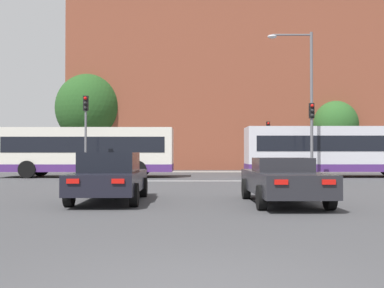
{
  "coord_description": "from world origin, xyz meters",
  "views": [
    {
      "loc": [
        -0.02,
        -4.96,
        1.45
      ],
      "look_at": [
        -0.11,
        23.91,
        1.98
      ],
      "focal_mm": 45.0,
      "sensor_mm": 36.0,
      "label": 1
    }
  ],
  "objects_px": {
    "traffic_light_near_left": "(87,124)",
    "pedestrian_walking_east": "(255,160)",
    "traffic_light_near_right": "(313,128)",
    "bus_crossing_trailing": "(89,151)",
    "traffic_light_far_right": "(270,138)",
    "car_roadster_right": "(285,180)",
    "pedestrian_waiting": "(303,158)",
    "car_saloon_left": "(112,177)",
    "bus_crossing_lead": "(341,150)",
    "street_lamp_junction": "(306,90)",
    "pedestrian_walking_west": "(282,160)"
  },
  "relations": [
    {
      "from": "bus_crossing_lead",
      "to": "pedestrian_walking_west",
      "type": "height_order",
      "value": "bus_crossing_lead"
    },
    {
      "from": "street_lamp_junction",
      "to": "pedestrian_waiting",
      "type": "distance_m",
      "value": 10.94
    },
    {
      "from": "car_roadster_right",
      "to": "pedestrian_walking_east",
      "type": "distance_m",
      "value": 24.04
    },
    {
      "from": "car_saloon_left",
      "to": "pedestrian_walking_west",
      "type": "xyz_separation_m",
      "value": [
        9.2,
        22.48,
        0.17
      ]
    },
    {
      "from": "traffic_light_near_left",
      "to": "pedestrian_walking_east",
      "type": "height_order",
      "value": "traffic_light_near_left"
    },
    {
      "from": "bus_crossing_trailing",
      "to": "pedestrian_walking_east",
      "type": "xyz_separation_m",
      "value": [
        11.08,
        9.02,
        -0.65
      ]
    },
    {
      "from": "traffic_light_far_right",
      "to": "car_roadster_right",
      "type": "bearing_deg",
      "value": -97.96
    },
    {
      "from": "traffic_light_near_right",
      "to": "pedestrian_waiting",
      "type": "relative_size",
      "value": 2.3
    },
    {
      "from": "bus_crossing_trailing",
      "to": "traffic_light_near_right",
      "type": "xyz_separation_m",
      "value": [
        12.57,
        -3.18,
        1.19
      ]
    },
    {
      "from": "bus_crossing_lead",
      "to": "pedestrian_waiting",
      "type": "relative_size",
      "value": 6.27
    },
    {
      "from": "car_saloon_left",
      "to": "pedestrian_walking_west",
      "type": "bearing_deg",
      "value": 66.96
    },
    {
      "from": "car_roadster_right",
      "to": "bus_crossing_trailing",
      "type": "bearing_deg",
      "value": 119.49
    },
    {
      "from": "car_roadster_right",
      "to": "pedestrian_waiting",
      "type": "xyz_separation_m",
      "value": [
        5.72,
        22.87,
        0.38
      ]
    },
    {
      "from": "bus_crossing_lead",
      "to": "traffic_light_near_left",
      "type": "relative_size",
      "value": 2.48
    },
    {
      "from": "pedestrian_walking_west",
      "to": "pedestrian_waiting",
      "type": "bearing_deg",
      "value": 7.98
    },
    {
      "from": "bus_crossing_lead",
      "to": "pedestrian_waiting",
      "type": "height_order",
      "value": "bus_crossing_lead"
    },
    {
      "from": "pedestrian_waiting",
      "to": "pedestrian_walking_east",
      "type": "height_order",
      "value": "pedestrian_waiting"
    },
    {
      "from": "traffic_light_near_right",
      "to": "car_saloon_left",
      "type": "bearing_deg",
      "value": -128.36
    },
    {
      "from": "traffic_light_near_right",
      "to": "bus_crossing_trailing",
      "type": "bearing_deg",
      "value": 165.78
    },
    {
      "from": "car_saloon_left",
      "to": "traffic_light_far_right",
      "type": "height_order",
      "value": "traffic_light_far_right"
    },
    {
      "from": "street_lamp_junction",
      "to": "pedestrian_walking_east",
      "type": "xyz_separation_m",
      "value": [
        -1.37,
        11.06,
        -4.04
      ]
    },
    {
      "from": "bus_crossing_trailing",
      "to": "pedestrian_walking_west",
      "type": "xyz_separation_m",
      "value": [
        13.0,
        8.22,
        -0.65
      ]
    },
    {
      "from": "pedestrian_walking_east",
      "to": "traffic_light_near_right",
      "type": "bearing_deg",
      "value": 108.12
    },
    {
      "from": "street_lamp_junction",
      "to": "pedestrian_walking_east",
      "type": "bearing_deg",
      "value": 97.05
    },
    {
      "from": "pedestrian_walking_west",
      "to": "car_saloon_left",
      "type": "bearing_deg",
      "value": -94.82
    },
    {
      "from": "traffic_light_near_right",
      "to": "pedestrian_waiting",
      "type": "height_order",
      "value": "traffic_light_near_right"
    },
    {
      "from": "traffic_light_far_right",
      "to": "traffic_light_near_left",
      "type": "distance_m",
      "value": 15.56
    },
    {
      "from": "car_saloon_left",
      "to": "traffic_light_near_left",
      "type": "distance_m",
      "value": 11.98
    },
    {
      "from": "car_saloon_left",
      "to": "pedestrian_walking_east",
      "type": "xyz_separation_m",
      "value": [
        7.28,
        23.28,
        0.17
      ]
    },
    {
      "from": "traffic_light_near_left",
      "to": "pedestrian_waiting",
      "type": "relative_size",
      "value": 2.53
    },
    {
      "from": "pedestrian_walking_east",
      "to": "car_roadster_right",
      "type": "bearing_deg",
      "value": 95.77
    },
    {
      "from": "car_saloon_left",
      "to": "traffic_light_near_left",
      "type": "height_order",
      "value": "traffic_light_near_left"
    },
    {
      "from": "pedestrian_walking_east",
      "to": "pedestrian_walking_west",
      "type": "distance_m",
      "value": 2.08
    },
    {
      "from": "car_roadster_right",
      "to": "pedestrian_waiting",
      "type": "height_order",
      "value": "pedestrian_waiting"
    },
    {
      "from": "traffic_light_far_right",
      "to": "street_lamp_junction",
      "type": "relative_size",
      "value": 0.47
    },
    {
      "from": "bus_crossing_trailing",
      "to": "pedestrian_waiting",
      "type": "xyz_separation_m",
      "value": [
        14.54,
        7.96,
        -0.51
      ]
    },
    {
      "from": "street_lamp_junction",
      "to": "pedestrian_walking_east",
      "type": "relative_size",
      "value": 5.2
    },
    {
      "from": "bus_crossing_lead",
      "to": "traffic_light_near_right",
      "type": "distance_m",
      "value": 4.35
    },
    {
      "from": "bus_crossing_trailing",
      "to": "bus_crossing_lead",
      "type": "bearing_deg",
      "value": -89.2
    },
    {
      "from": "pedestrian_walking_east",
      "to": "bus_crossing_lead",
      "type": "bearing_deg",
      "value": 125.38
    },
    {
      "from": "pedestrian_waiting",
      "to": "pedestrian_walking_west",
      "type": "bearing_deg",
      "value": -119.51
    },
    {
      "from": "bus_crossing_trailing",
      "to": "pedestrian_waiting",
      "type": "distance_m",
      "value": 16.59
    },
    {
      "from": "traffic_light_far_right",
      "to": "traffic_light_near_left",
      "type": "xyz_separation_m",
      "value": [
        -11.42,
        -10.56,
        0.43
      ]
    },
    {
      "from": "bus_crossing_trailing",
      "to": "street_lamp_junction",
      "type": "distance_m",
      "value": 13.06
    },
    {
      "from": "pedestrian_waiting",
      "to": "traffic_light_far_right",
      "type": "bearing_deg",
      "value": -102.04
    },
    {
      "from": "traffic_light_near_right",
      "to": "street_lamp_junction",
      "type": "bearing_deg",
      "value": 96.11
    },
    {
      "from": "traffic_light_far_right",
      "to": "pedestrian_walking_west",
      "type": "distance_m",
      "value": 2.06
    },
    {
      "from": "bus_crossing_trailing",
      "to": "pedestrian_waiting",
      "type": "relative_size",
      "value": 5.74
    },
    {
      "from": "street_lamp_junction",
      "to": "pedestrian_walking_west",
      "type": "height_order",
      "value": "street_lamp_junction"
    },
    {
      "from": "traffic_light_far_right",
      "to": "street_lamp_junction",
      "type": "xyz_separation_m",
      "value": [
        0.47,
        -9.64,
        2.37
      ]
    }
  ]
}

